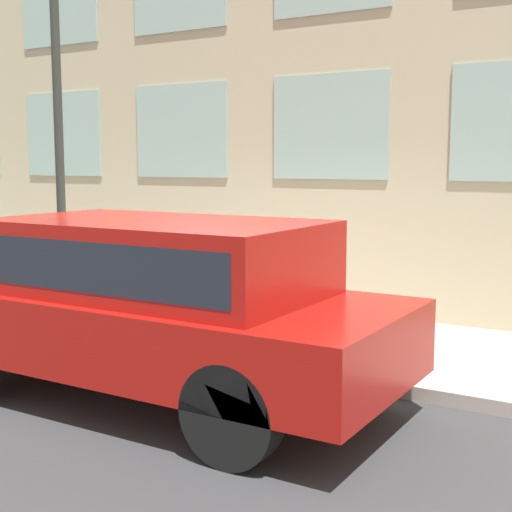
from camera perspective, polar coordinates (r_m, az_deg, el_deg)
ground_plane at (r=7.99m, az=-2.96°, el=-8.85°), size 80.00×80.00×0.00m
sidewalk at (r=9.11m, az=1.95°, el=-6.32°), size 2.78×60.00×0.14m
fire_hydrant at (r=8.29m, az=-2.01°, el=-4.44°), size 0.33×0.44×0.77m
person at (r=8.33m, az=1.99°, el=-2.63°), size 0.26×0.17×1.07m
parked_truck_red_near at (r=6.75m, az=-8.40°, el=-3.15°), size 2.00×4.92×1.72m
street_lamp at (r=10.10m, az=-15.67°, el=14.00°), size 0.36×0.36×5.29m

